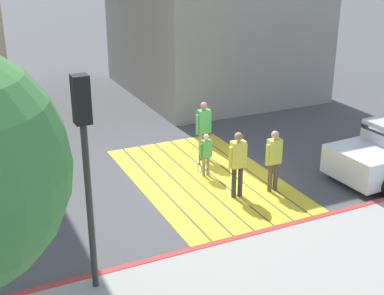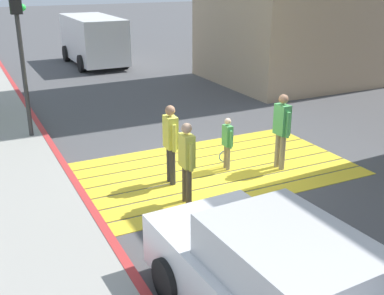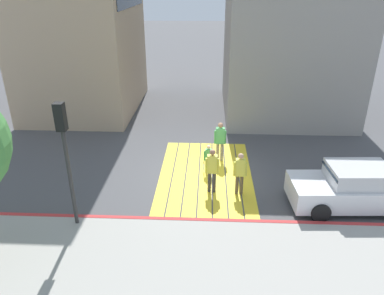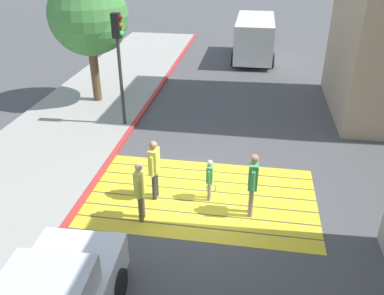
{
  "view_description": "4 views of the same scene",
  "coord_description": "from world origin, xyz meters",
  "px_view_note": "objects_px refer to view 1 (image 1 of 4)",
  "views": [
    {
      "loc": [
        -12.14,
        6.2,
        6.34
      ],
      "look_at": [
        0.76,
        0.08,
        0.71
      ],
      "focal_mm": 50.06,
      "sensor_mm": 36.0,
      "label": 1
    },
    {
      "loc": [
        -5.15,
        -9.13,
        4.44
      ],
      "look_at": [
        -0.77,
        -0.24,
        0.76
      ],
      "focal_mm": 44.57,
      "sensor_mm": 36.0,
      "label": 2
    },
    {
      "loc": [
        -13.33,
        -0.06,
        7.45
      ],
      "look_at": [
        0.15,
        0.57,
        1.19
      ],
      "focal_mm": 34.27,
      "sensor_mm": 36.0,
      "label": 3
    },
    {
      "loc": [
        1.22,
        -9.32,
        6.61
      ],
      "look_at": [
        -0.38,
        0.58,
        1.24
      ],
      "focal_mm": 37.47,
      "sensor_mm": 36.0,
      "label": 4
    }
  ],
  "objects_px": {
    "traffic_light_corner": "(84,143)",
    "pedestrian_child_with_racket": "(206,153)",
    "pedestrian_adult_lead": "(204,126)",
    "pedestrian_adult_side": "(238,160)",
    "pedestrian_adult_trailing": "(274,157)"
  },
  "relations": [
    {
      "from": "traffic_light_corner",
      "to": "pedestrian_child_with_racket",
      "type": "bearing_deg",
      "value": -48.42
    },
    {
      "from": "pedestrian_adult_trailing",
      "to": "pedestrian_adult_side",
      "type": "xyz_separation_m",
      "value": [
        0.11,
        1.03,
        0.05
      ]
    },
    {
      "from": "traffic_light_corner",
      "to": "pedestrian_adult_trailing",
      "type": "bearing_deg",
      "value": -68.21
    },
    {
      "from": "pedestrian_adult_trailing",
      "to": "pedestrian_adult_side",
      "type": "bearing_deg",
      "value": 84.04
    },
    {
      "from": "pedestrian_adult_lead",
      "to": "pedestrian_adult_side",
      "type": "xyz_separation_m",
      "value": [
        -2.66,
        0.36,
        -0.01
      ]
    },
    {
      "from": "pedestrian_adult_lead",
      "to": "pedestrian_child_with_racket",
      "type": "xyz_separation_m",
      "value": [
        -1.16,
        0.51,
        -0.35
      ]
    },
    {
      "from": "pedestrian_adult_lead",
      "to": "pedestrian_child_with_racket",
      "type": "bearing_deg",
      "value": 156.16
    },
    {
      "from": "traffic_light_corner",
      "to": "pedestrian_adult_trailing",
      "type": "relative_size",
      "value": 2.49
    },
    {
      "from": "pedestrian_adult_side",
      "to": "pedestrian_child_with_racket",
      "type": "relative_size",
      "value": 1.41
    },
    {
      "from": "pedestrian_adult_trailing",
      "to": "pedestrian_adult_lead",
      "type": "bearing_deg",
      "value": 13.62
    },
    {
      "from": "traffic_light_corner",
      "to": "pedestrian_adult_lead",
      "type": "height_order",
      "value": "traffic_light_corner"
    },
    {
      "from": "traffic_light_corner",
      "to": "pedestrian_child_with_racket",
      "type": "height_order",
      "value": "traffic_light_corner"
    },
    {
      "from": "pedestrian_adult_lead",
      "to": "pedestrian_adult_side",
      "type": "bearing_deg",
      "value": 172.37
    },
    {
      "from": "pedestrian_adult_trailing",
      "to": "pedestrian_child_with_racket",
      "type": "bearing_deg",
      "value": 36.2
    },
    {
      "from": "traffic_light_corner",
      "to": "pedestrian_adult_lead",
      "type": "xyz_separation_m",
      "value": [
        4.96,
        -4.8,
        -1.98
      ]
    }
  ]
}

